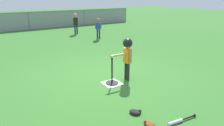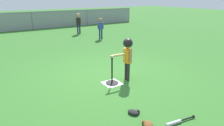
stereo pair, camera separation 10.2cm
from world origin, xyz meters
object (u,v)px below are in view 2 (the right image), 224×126
glove_by_plate (133,112)px  batting_tee (112,79)px  fielder_deep_left (101,26)px  fielder_deep_right (78,21)px  spare_bat_silver (176,122)px  batter_child (127,51)px  baseball_on_tee (112,57)px  glove_tossed_aside (148,124)px

glove_by_plate → batting_tee: bearing=73.9°
glove_by_plate → fielder_deep_left: bearing=65.7°
fielder_deep_right → spare_bat_silver: size_ratio=1.86×
glove_by_plate → fielder_deep_right: bearing=73.3°
batter_child → fielder_deep_left: batter_child is taller
batting_tee → baseball_on_tee: 0.61m
fielder_deep_right → spare_bat_silver: 9.26m
batter_child → fielder_deep_left: bearing=68.0°
batter_child → spare_bat_silver: size_ratio=1.76×
batter_child → spare_bat_silver: batter_child is taller
baseball_on_tee → spare_bat_silver: baseball_on_tee is taller
glove_tossed_aside → batter_child: bearing=64.0°
spare_bat_silver → glove_by_plate: size_ratio=2.42×
batting_tee → fielder_deep_left: 5.60m
fielder_deep_left → glove_tossed_aside: size_ratio=3.94×
baseball_on_tee → glove_by_plate: baseball_on_tee is taller
baseball_on_tee → fielder_deep_left: bearing=63.6°
batter_child → glove_tossed_aside: size_ratio=4.15×
fielder_deep_right → baseball_on_tee: bearing=-106.8°
batting_tee → fielder_deep_right: size_ratio=0.57×
fielder_deep_right → spare_bat_silver: (-2.06, -9.00, -0.73)m
fielder_deep_left → glove_by_plate: bearing=-114.3°
fielder_deep_right → glove_by_plate: fielder_deep_right is taller
baseball_on_tee → spare_bat_silver: size_ratio=0.12×
baseball_on_tee → batter_child: bearing=-3.1°
fielder_deep_left → spare_bat_silver: size_ratio=1.67×
glove_by_plate → spare_bat_silver: bearing=-55.0°
batting_tee → glove_tossed_aside: batting_tee is taller
glove_by_plate → glove_tossed_aside: bearing=-93.5°
baseball_on_tee → fielder_deep_left: fielder_deep_left is taller
fielder_deep_right → batter_child: bearing=-103.3°
batting_tee → spare_bat_silver: 2.04m
batting_tee → spare_bat_silver: (0.05, -2.04, -0.08)m
batting_tee → fielder_deep_right: bearing=73.2°
baseball_on_tee → glove_by_plate: 1.61m
batter_child → glove_by_plate: size_ratio=4.27×
batting_tee → fielder_deep_right: 7.30m
batting_tee → batter_child: batter_child is taller
batter_child → spare_bat_silver: (-0.40, -2.01, -0.77)m
fielder_deep_left → spare_bat_silver: 7.46m
fielder_deep_left → fielder_deep_right: bearing=100.6°
spare_bat_silver → baseball_on_tee: bearing=91.3°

